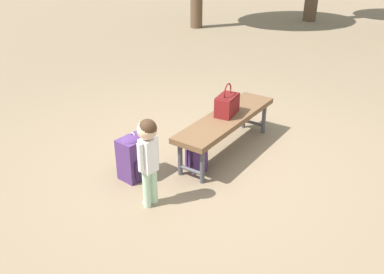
# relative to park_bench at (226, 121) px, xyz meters

# --- Properties ---
(ground_plane) EXTENTS (40.00, 40.00, 0.00)m
(ground_plane) POSITION_rel_park_bench_xyz_m (0.42, -0.09, -0.39)
(ground_plane) COLOR #7F6B51
(ground_plane) RESTS_ON ground
(park_bench) EXTENTS (1.62, 0.50, 0.45)m
(park_bench) POSITION_rel_park_bench_xyz_m (0.00, 0.00, 0.00)
(park_bench) COLOR brown
(park_bench) RESTS_ON ground
(handbag) EXTENTS (0.35, 0.24, 0.37)m
(handbag) POSITION_rel_park_bench_xyz_m (-0.04, -0.03, 0.18)
(handbag) COLOR maroon
(handbag) RESTS_ON park_bench
(child_standing) EXTENTS (0.24, 0.18, 0.88)m
(child_standing) POSITION_rel_park_bench_xyz_m (1.29, 0.03, 0.19)
(child_standing) COLOR #B2D8B2
(child_standing) RESTS_ON ground
(backpack_large) EXTENTS (0.31, 0.28, 0.51)m
(backpack_large) POSITION_rel_park_bench_xyz_m (1.03, -0.43, -0.14)
(backpack_large) COLOR #4C2D66
(backpack_large) RESTS_ON ground
(backpack_small) EXTENTS (0.24, 0.26, 0.37)m
(backpack_small) POSITION_rel_park_bench_xyz_m (0.51, -0.03, -0.21)
(backpack_small) COLOR #4C2D66
(backpack_small) RESTS_ON ground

